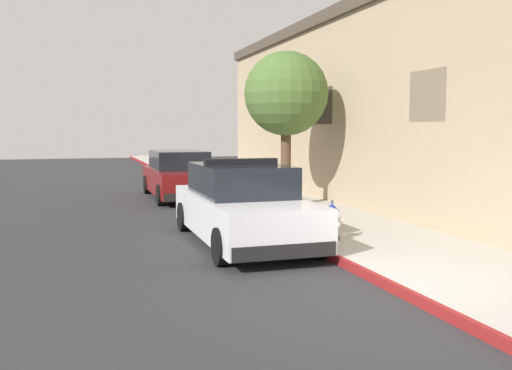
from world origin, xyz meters
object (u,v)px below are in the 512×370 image
at_px(police_cruiser, 242,206).
at_px(fire_hydrant, 332,222).
at_px(street_tree, 286,95).
at_px(parked_car_silver_ahead, 179,176).

relative_size(police_cruiser, fire_hydrant, 6.37).
distance_m(police_cruiser, street_tree, 5.19).
distance_m(fire_hydrant, street_tree, 5.62).
bearing_deg(fire_hydrant, police_cruiser, 147.89).
bearing_deg(police_cruiser, street_tree, 58.36).
bearing_deg(fire_hydrant, street_tree, 79.71).
distance_m(parked_car_silver_ahead, street_tree, 5.11).
distance_m(parked_car_silver_ahead, fire_hydrant, 8.80).
height_order(fire_hydrant, street_tree, street_tree).
relative_size(police_cruiser, parked_car_silver_ahead, 1.00).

